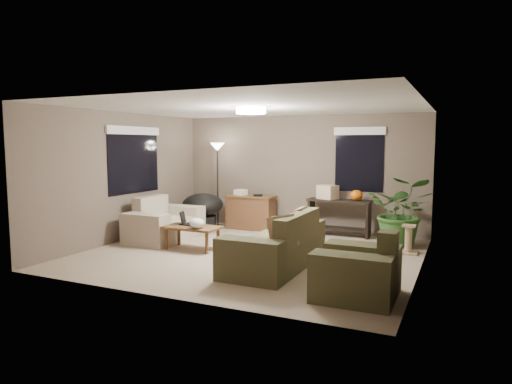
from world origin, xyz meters
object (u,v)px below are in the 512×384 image
at_px(main_sofa, 278,248).
at_px(cat_scratching_post, 408,241).
at_px(coffee_table, 192,230).
at_px(papasan_chair, 203,208).
at_px(floor_lamp, 217,157).
at_px(loveseat, 164,224).
at_px(houseplant, 402,219).
at_px(armchair, 358,273).
at_px(desk, 251,212).
at_px(console_table, 339,215).

xyz_separation_m(main_sofa, cat_scratching_post, (1.73, 1.72, -0.08)).
xyz_separation_m(main_sofa, coffee_table, (-1.83, 0.42, 0.06)).
height_order(papasan_chair, floor_lamp, floor_lamp).
xyz_separation_m(loveseat, cat_scratching_post, (4.54, 0.79, -0.08)).
height_order(loveseat, coffee_table, loveseat).
bearing_deg(coffee_table, houseplant, 28.05).
distance_m(armchair, coffee_table, 3.51).
xyz_separation_m(coffee_table, papasan_chair, (-0.86, 1.78, 0.11)).
bearing_deg(coffee_table, floor_lamp, 107.99).
relative_size(main_sofa, houseplant, 1.69).
bearing_deg(papasan_chair, desk, 25.79).
relative_size(houseplant, cat_scratching_post, 2.60).
height_order(papasan_chair, cat_scratching_post, papasan_chair).
xyz_separation_m(houseplant, cat_scratching_post, (0.18, -0.50, -0.29)).
bearing_deg(desk, main_sofa, -57.06).
bearing_deg(loveseat, cat_scratching_post, 9.83).
bearing_deg(floor_lamp, desk, 2.22).
distance_m(loveseat, desk, 2.05).
bearing_deg(cat_scratching_post, floor_lamp, 167.97).
distance_m(main_sofa, armchair, 1.68).
height_order(desk, cat_scratching_post, desk).
bearing_deg(main_sofa, floor_lamp, 134.03).
height_order(armchair, houseplant, houseplant).
bearing_deg(desk, papasan_chair, -154.21).
bearing_deg(papasan_chair, cat_scratching_post, -6.22).
height_order(coffee_table, cat_scratching_post, cat_scratching_post).
height_order(main_sofa, papasan_chair, main_sofa).
xyz_separation_m(coffee_table, console_table, (2.07, 2.34, 0.08)).
distance_m(main_sofa, floor_lamp, 3.88).
bearing_deg(cat_scratching_post, loveseat, -170.17).
bearing_deg(cat_scratching_post, houseplant, 109.76).
relative_size(armchair, console_table, 0.77).
distance_m(main_sofa, houseplant, 2.72).
distance_m(console_table, houseplant, 1.41).
relative_size(desk, papasan_chair, 1.10).
height_order(loveseat, houseplant, houseplant).
height_order(armchair, floor_lamp, floor_lamp).
distance_m(coffee_table, desk, 2.24).
xyz_separation_m(papasan_chair, floor_lamp, (0.14, 0.43, 1.13)).
height_order(main_sofa, houseplant, houseplant).
bearing_deg(floor_lamp, armchair, -41.67).
height_order(armchair, cat_scratching_post, armchair).
bearing_deg(main_sofa, houseplant, 55.09).
height_order(console_table, papasan_chair, papasan_chair).
xyz_separation_m(loveseat, papasan_chair, (0.13, 1.27, 0.17)).
xyz_separation_m(armchair, houseplant, (0.13, 3.12, 0.21)).
distance_m(armchair, console_table, 3.85).
distance_m(console_table, papasan_chair, 2.98).
bearing_deg(armchair, desk, 131.48).
xyz_separation_m(armchair, cat_scratching_post, (0.31, 2.62, -0.08)).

